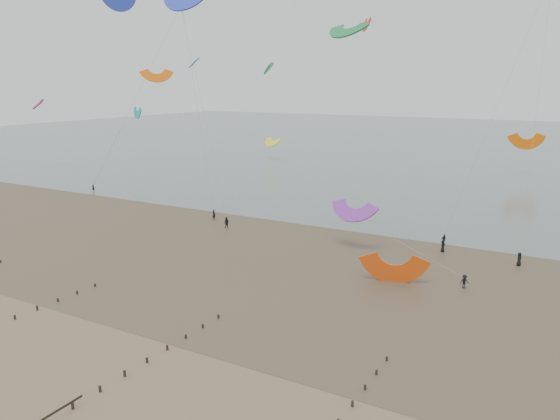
{
  "coord_description": "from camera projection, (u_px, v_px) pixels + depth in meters",
  "views": [
    {
      "loc": [
        35.22,
        -30.24,
        23.71
      ],
      "look_at": [
        2.24,
        28.0,
        8.0
      ],
      "focal_mm": 35.0,
      "sensor_mm": 36.0,
      "label": 1
    }
  ],
  "objects": [
    {
      "name": "ground",
      "position": [
        101.0,
        359.0,
        47.93
      ],
      "size": [
        500.0,
        500.0,
        0.0
      ],
      "primitive_type": "plane",
      "color": "brown",
      "rests_on": "ground"
    },
    {
      "name": "sea_and_shore",
      "position": [
        264.0,
        250.0,
        79.03
      ],
      "size": [
        500.0,
        665.0,
        0.03
      ],
      "color": "#475654",
      "rests_on": "ground"
    },
    {
      "name": "kitesurfer_lead",
      "position": [
        214.0,
        215.0,
        96.28
      ],
      "size": [
        0.68,
        0.47,
        1.81
      ],
      "primitive_type": "imported",
      "rotation": [
        0.0,
        0.0,
        3.08
      ],
      "color": "black",
      "rests_on": "ground"
    },
    {
      "name": "kitesurfers",
      "position": [
        470.0,
        247.0,
        77.53
      ],
      "size": [
        116.22,
        28.91,
        1.85
      ],
      "color": "black",
      "rests_on": "ground"
    },
    {
      "name": "grounded_kite",
      "position": [
        393.0,
        282.0,
        66.5
      ],
      "size": [
        8.17,
        7.06,
        3.86
      ],
      "primitive_type": null,
      "rotation": [
        1.54,
        0.0,
        0.25
      ],
      "color": "#E2490E",
      "rests_on": "ground"
    },
    {
      "name": "kites_airborne",
      "position": [
        361.0,
        86.0,
        126.2
      ],
      "size": [
        239.37,
        109.65,
        41.75
      ],
      "color": "yellow",
      "rests_on": "ground"
    }
  ]
}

